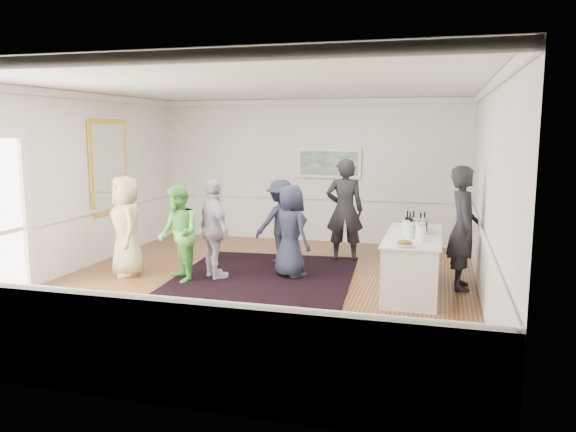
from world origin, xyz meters
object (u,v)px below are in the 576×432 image
(guest_dark_a, at_px, (281,221))
(serving_table, at_px, (413,263))
(ice_bucket, at_px, (420,226))
(guest_lilac, at_px, (214,229))
(guest_green, at_px, (178,234))
(guest_tan, at_px, (126,226))
(guest_navy, at_px, (291,231))
(guest_dark_b, at_px, (345,210))
(nut_bowl, at_px, (405,244))
(bartender, at_px, (463,228))

(guest_dark_a, bearing_deg, serving_table, 107.74)
(ice_bucket, bearing_deg, guest_lilac, -176.25)
(serving_table, bearing_deg, guest_green, -173.75)
(guest_tan, bearing_deg, guest_navy, 60.40)
(guest_dark_b, distance_m, nut_bowl, 3.04)
(guest_green, distance_m, guest_dark_b, 3.29)
(nut_bowl, bearing_deg, guest_dark_b, 115.65)
(serving_table, height_order, ice_bucket, ice_bucket)
(guest_tan, distance_m, guest_lilac, 1.56)
(guest_dark_b, relative_size, nut_bowl, 7.56)
(guest_lilac, relative_size, nut_bowl, 6.52)
(bartender, height_order, guest_tan, bartender)
(guest_dark_b, bearing_deg, bartender, 136.37)
(guest_tan, height_order, ice_bucket, guest_tan)
(serving_table, bearing_deg, guest_lilac, -178.63)
(ice_bucket, distance_m, nut_bowl, 1.09)
(bartender, distance_m, ice_bucket, 0.70)
(guest_lilac, bearing_deg, nut_bowl, -150.91)
(guest_dark_b, bearing_deg, guest_tan, 21.37)
(guest_lilac, distance_m, ice_bucket, 3.40)
(serving_table, distance_m, guest_green, 3.84)
(serving_table, height_order, nut_bowl, nut_bowl)
(bartender, relative_size, guest_green, 1.21)
(guest_green, relative_size, guest_dark_b, 0.82)
(guest_dark_a, bearing_deg, guest_green, 10.73)
(guest_green, distance_m, guest_dark_a, 2.19)
(nut_bowl, bearing_deg, guest_lilac, 165.20)
(guest_lilac, distance_m, guest_dark_a, 1.64)
(serving_table, xyz_separation_m, guest_tan, (-4.85, -0.30, 0.42))
(guest_green, xyz_separation_m, ice_bucket, (3.90, 0.56, 0.21))
(guest_tan, height_order, guest_green, guest_tan)
(serving_table, relative_size, guest_tan, 1.28)
(guest_tan, relative_size, guest_navy, 1.09)
(guest_navy, bearing_deg, guest_dark_a, -26.67)
(guest_navy, bearing_deg, nut_bowl, -174.70)
(bartender, bearing_deg, nut_bowl, 143.53)
(guest_green, xyz_separation_m, nut_bowl, (3.73, -0.51, 0.13))
(serving_table, bearing_deg, guest_dark_a, 151.69)
(guest_lilac, xyz_separation_m, guest_dark_b, (1.91, 1.89, 0.14))
(guest_green, relative_size, guest_lilac, 0.95)
(guest_tan, height_order, nut_bowl, guest_tan)
(bartender, xyz_separation_m, guest_lilac, (-4.05, -0.47, -0.13))
(guest_dark_b, bearing_deg, guest_navy, 54.47)
(bartender, relative_size, nut_bowl, 7.52)
(serving_table, distance_m, guest_dark_b, 2.34)
(bartender, relative_size, ice_bucket, 7.57)
(guest_green, xyz_separation_m, guest_dark_b, (2.42, 2.23, 0.18))
(ice_bucket, relative_size, nut_bowl, 0.99)
(guest_lilac, xyz_separation_m, nut_bowl, (3.23, -0.85, 0.09))
(guest_navy, bearing_deg, guest_green, 62.90)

